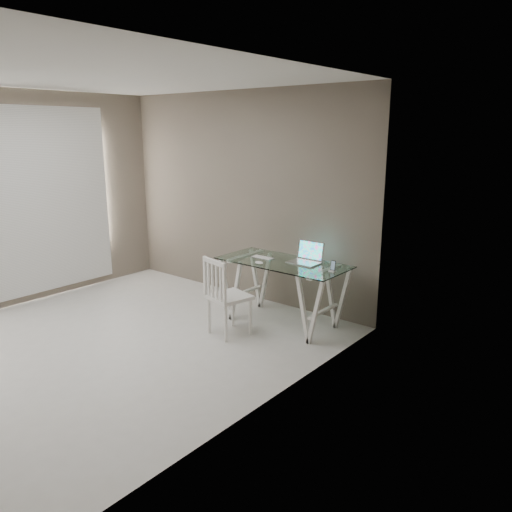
# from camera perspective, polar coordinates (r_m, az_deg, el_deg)

# --- Properties ---
(room) EXTENTS (4.50, 4.52, 2.71)m
(room) POSITION_cam_1_polar(r_m,az_deg,el_deg) (5.17, -18.69, 8.10)
(room) COLOR beige
(room) RESTS_ON ground
(desk) EXTENTS (1.50, 0.70, 0.75)m
(desk) POSITION_cam_1_polar(r_m,az_deg,el_deg) (5.77, 3.04, -4.16)
(desk) COLOR silver
(desk) RESTS_ON ground
(chair) EXTENTS (0.48, 0.48, 0.88)m
(chair) POSITION_cam_1_polar(r_m,az_deg,el_deg) (5.41, -3.72, -4.28)
(chair) COLOR white
(chair) RESTS_ON ground
(laptop) EXTENTS (0.34, 0.28, 0.24)m
(laptop) POSITION_cam_1_polar(r_m,az_deg,el_deg) (5.66, 5.82, -0.17)
(laptop) COLOR silver
(laptop) RESTS_ON desk
(keyboard) EXTENTS (0.28, 0.12, 0.01)m
(keyboard) POSITION_cam_1_polar(r_m,az_deg,el_deg) (5.83, 0.75, -0.19)
(keyboard) COLOR silver
(keyboard) RESTS_ON desk
(mouse) EXTENTS (0.11, 0.06, 0.03)m
(mouse) POSITION_cam_1_polar(r_m,az_deg,el_deg) (5.56, 0.35, -0.77)
(mouse) COLOR white
(mouse) RESTS_ON desk
(phone_dock) EXTENTS (0.06, 0.06, 0.12)m
(phone_dock) POSITION_cam_1_polar(r_m,az_deg,el_deg) (5.33, 8.76, -1.43)
(phone_dock) COLOR white
(phone_dock) RESTS_ON desk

